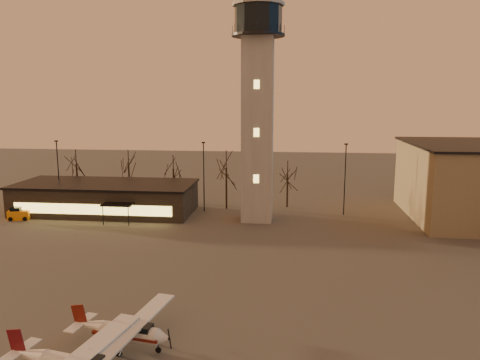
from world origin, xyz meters
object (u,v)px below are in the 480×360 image
Objects in this scene: cessna_rear at (132,336)px; control_tower at (258,98)px; service_cart at (19,215)px; terminal at (106,197)px.

control_tower is at bearing 89.93° from cessna_rear.
terminal is at bearing 15.36° from service_cart.
cessna_rear is at bearing -65.77° from terminal.
service_cart is (-26.31, 30.47, -0.24)m from cessna_rear.
terminal is at bearing 174.85° from control_tower.
control_tower is 26.24m from terminal.
control_tower reaches higher than terminal.
service_cart is (-32.20, -3.34, -15.66)m from control_tower.
control_tower is 35.96m from service_cart.
terminal is 8.41× the size of service_cart.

